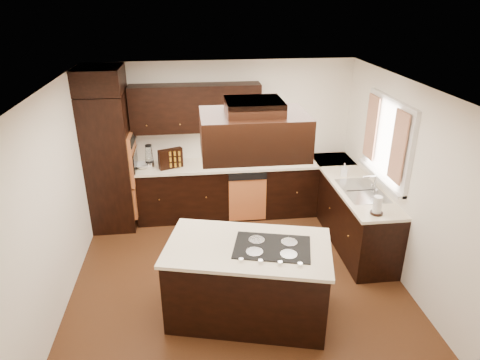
{
  "coord_description": "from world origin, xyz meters",
  "views": [
    {
      "loc": [
        -0.52,
        -4.58,
        3.46
      ],
      "look_at": [
        0.1,
        0.6,
        1.15
      ],
      "focal_mm": 32.0,
      "sensor_mm": 36.0,
      "label": 1
    }
  ],
  "objects_px": {
    "oven_column": "(110,162)",
    "island": "(248,282)",
    "spice_rack": "(171,159)",
    "range_hood": "(254,134)"
  },
  "relations": [
    {
      "from": "oven_column",
      "to": "island",
      "type": "relative_size",
      "value": 1.23
    },
    {
      "from": "spice_rack",
      "to": "oven_column",
      "type": "bearing_deg",
      "value": 157.3
    },
    {
      "from": "island",
      "to": "range_hood",
      "type": "xyz_separation_m",
      "value": [
        0.06,
        0.1,
        1.72
      ]
    },
    {
      "from": "oven_column",
      "to": "spice_rack",
      "type": "height_order",
      "value": "oven_column"
    },
    {
      "from": "range_hood",
      "to": "spice_rack",
      "type": "distance_m",
      "value": 2.68
    },
    {
      "from": "oven_column",
      "to": "range_hood",
      "type": "relative_size",
      "value": 2.02
    },
    {
      "from": "oven_column",
      "to": "island",
      "type": "bearing_deg",
      "value": -52.44
    },
    {
      "from": "island",
      "to": "spice_rack",
      "type": "xyz_separation_m",
      "value": [
        -0.9,
        2.36,
        0.64
      ]
    },
    {
      "from": "island",
      "to": "spice_rack",
      "type": "bearing_deg",
      "value": 125.03
    },
    {
      "from": "island",
      "to": "oven_column",
      "type": "bearing_deg",
      "value": 141.83
    }
  ]
}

